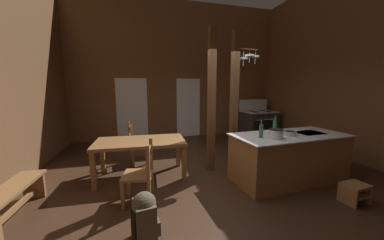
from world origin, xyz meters
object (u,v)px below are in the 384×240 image
dining_table (141,145)px  ladderback_chair_by_post (137,144)px  kitchen_island (289,157)px  backpack (145,216)px  ladderback_chair_near_window (141,174)px  mixing_bowl_on_counter (290,133)px  step_stool (355,191)px  bottle_tall_on_counter (261,131)px  bench_along_left_wall (13,197)px  stockpot_on_counter (276,134)px  bottle_short_on_counter (275,126)px  stove_range (258,124)px

dining_table → ladderback_chair_by_post: size_ratio=1.83×
kitchen_island → backpack: (-2.71, -0.94, -0.13)m
ladderback_chair_near_window → mixing_bowl_on_counter: size_ratio=4.26×
step_stool → bottle_tall_on_counter: bearing=142.0°
bench_along_left_wall → kitchen_island: bearing=0.4°
ladderback_chair_near_window → stockpot_on_counter: stockpot_on_counter is taller
kitchen_island → bottle_short_on_counter: (-0.20, 0.20, 0.58)m
bench_along_left_wall → mixing_bowl_on_counter: bearing=-0.5°
step_stool → dining_table: (-3.15, 1.81, 0.47)m
bench_along_left_wall → stockpot_on_counter: bearing=-2.5°
stove_range → stockpot_on_counter: bearing=-118.6°
backpack → mixing_bowl_on_counter: bearing=18.4°
stove_range → bottle_tall_on_counter: (-2.03, -3.20, 0.54)m
bottle_tall_on_counter → step_stool: bearing=-38.0°
bench_along_left_wall → mixing_bowl_on_counter: size_ratio=5.30×
bench_along_left_wall → bottle_short_on_counter: (4.23, 0.23, 0.72)m
ladderback_chair_near_window → mixing_bowl_on_counter: 2.70m
ladderback_chair_by_post → bottle_tall_on_counter: bearing=-39.7°
bottle_tall_on_counter → bottle_short_on_counter: (0.48, 0.27, 0.00)m
stove_range → bottle_short_on_counter: bearing=-117.8°
bottle_short_on_counter → ladderback_chair_by_post: bearing=150.3°
bottle_short_on_counter → bottle_tall_on_counter: bearing=-150.4°
kitchen_island → backpack: size_ratio=3.73×
step_stool → bottle_short_on_counter: bearing=119.0°
mixing_bowl_on_counter → bottle_tall_on_counter: bearing=-179.1°
backpack → bottle_short_on_counter: bottle_short_on_counter is taller
backpack → stove_range: bearing=45.1°
kitchen_island → bench_along_left_wall: (-4.43, -0.03, -0.15)m
kitchen_island → bottle_short_on_counter: bearing=134.6°
bench_along_left_wall → dining_table: bearing=27.6°
mixing_bowl_on_counter → dining_table: bearing=160.5°
stove_range → backpack: size_ratio=2.21×
dining_table → bottle_tall_on_counter: size_ratio=5.48×
dining_table → bottle_short_on_counter: size_ratio=5.34×
dining_table → bottle_short_on_counter: (2.51, -0.67, 0.37)m
kitchen_island → bottle_tall_on_counter: (-0.67, -0.07, 0.57)m
dining_table → bottle_tall_on_counter: (2.04, -0.94, 0.37)m
step_stool → ladderback_chair_by_post: bearing=140.9°
ladderback_chair_by_post → backpack: 2.62m
kitchen_island → stove_range: (1.35, 3.13, 0.04)m
ladderback_chair_near_window → stockpot_on_counter: bearing=-3.5°
bottle_short_on_counter → dining_table: bearing=165.1°
step_stool → bottle_short_on_counter: bottle_short_on_counter is taller
ladderback_chair_near_window → bottle_short_on_counter: bottle_short_on_counter is taller
stove_range → stockpot_on_counter: stove_range is taller
backpack → stockpot_on_counter: size_ratio=1.91×
ladderback_chair_near_window → bench_along_left_wall: ladderback_chair_near_window is taller
stockpot_on_counter → bottle_short_on_counter: (0.27, 0.40, 0.05)m
bench_along_left_wall → bottle_tall_on_counter: bottle_tall_on_counter is taller
dining_table → mixing_bowl_on_counter: size_ratio=7.80×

